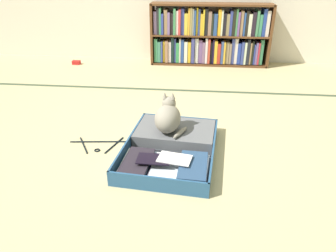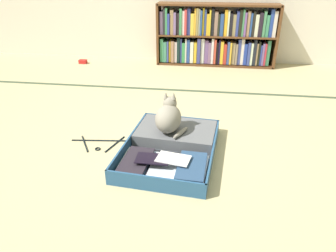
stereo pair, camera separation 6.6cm
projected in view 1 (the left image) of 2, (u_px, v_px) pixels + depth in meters
ground_plane at (160, 147)px, 2.27m from camera, size 10.00×10.00×0.00m
tatami_border at (174, 90)px, 3.32m from camera, size 4.80×0.05×0.00m
bookshelf at (209, 36)px, 4.05m from camera, size 1.53×0.28×0.77m
open_suitcase at (172, 145)px, 2.22m from camera, size 0.68×0.89×0.10m
black_cat at (168, 117)px, 2.24m from camera, size 0.25×0.28×0.28m
clothes_hanger at (99, 144)px, 2.30m from camera, size 0.45×0.25×0.01m
small_red_pouch at (76, 62)px, 4.19m from camera, size 0.10×0.07×0.05m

